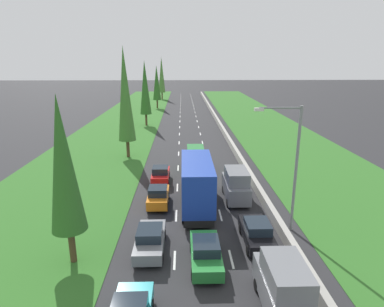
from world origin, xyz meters
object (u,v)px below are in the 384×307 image
grey_van_right_lane (284,288)px  poplar_tree_second (125,95)px  grey_sedan_left_lane (150,239)px  poplar_tree_nearest (63,166)px  street_light_mast (292,161)px  poplar_tree_fifth (162,75)px  orange_hatchback_left_lane (158,196)px  black_sedan_right_lane (257,232)px  green_van_centre_lane (195,159)px  red_hatchback_left_lane (161,175)px  grey_van_right_lane_third (236,185)px  green_sedan_centre_lane (206,253)px  blue_box_truck_centre_lane (196,181)px  poplar_tree_third (145,88)px  poplar_tree_fourth (157,83)px

grey_van_right_lane → poplar_tree_second: 30.27m
grey_sedan_left_lane → poplar_tree_nearest: 7.10m
poplar_tree_nearest → street_light_mast: (14.15, 3.52, -0.91)m
poplar_tree_fifth → orange_hatchback_left_lane: bearing=-86.9°
black_sedan_right_lane → green_van_centre_lane: bearing=103.2°
orange_hatchback_left_lane → poplar_tree_nearest: size_ratio=0.38×
grey_van_right_lane → grey_sedan_left_lane: 8.88m
grey_sedan_left_lane → red_hatchback_left_lane: red_hatchback_left_lane is taller
black_sedan_right_lane → grey_van_right_lane_third: 7.27m
green_van_centre_lane → black_sedan_right_lane: bearing=-76.8°
poplar_tree_nearest → poplar_tree_fifth: bearing=89.8°
poplar_tree_fifth → grey_van_right_lane_third: bearing=-82.0°
green_sedan_centre_lane → street_light_mast: (6.13, 4.06, 4.42)m
poplar_tree_second → street_light_mast: poplar_tree_second is taller
blue_box_truck_centre_lane → poplar_tree_third: (-7.98, 35.98, 4.87)m
grey_van_right_lane → red_hatchback_left_lane: bearing=111.4°
orange_hatchback_left_lane → poplar_tree_fourth: size_ratio=0.36×
black_sedan_right_lane → grey_sedan_left_lane: same height
poplar_tree_nearest → poplar_tree_fifth: (0.25, 87.68, 1.46)m
red_hatchback_left_lane → green_van_centre_lane: bearing=42.4°
red_hatchback_left_lane → poplar_tree_second: 12.53m
grey_sedan_left_lane → red_hatchback_left_lane: size_ratio=1.15×
grey_van_right_lane → green_sedan_centre_lane: 5.29m
poplar_tree_fourth → orange_hatchback_left_lane: bearing=-85.8°
blue_box_truck_centre_lane → green_van_centre_lane: 8.88m
grey_sedan_left_lane → grey_van_right_lane_third: grey_van_right_lane_third is taller
poplar_tree_fourth → grey_van_right_lane_third: bearing=-79.2°
poplar_tree_fourth → street_light_mast: size_ratio=1.20×
street_light_mast → poplar_tree_second: bearing=127.0°
blue_box_truck_centre_lane → poplar_tree_second: 17.78m
poplar_tree_nearest → poplar_tree_second: (-0.23, 22.64, 1.70)m
black_sedan_right_lane → grey_van_right_lane_third: bearing=92.0°
grey_van_right_lane → green_van_centre_lane: (-3.39, 21.20, 0.00)m
poplar_tree_second → poplar_tree_fifth: (0.49, 65.04, -0.24)m
poplar_tree_fifth → street_light_mast: poplar_tree_fifth is taller
blue_box_truck_centre_lane → poplar_tree_fourth: (-7.58, 59.07, 4.25)m
poplar_tree_second → poplar_tree_fifth: bearing=89.6°
grey_sedan_left_lane → poplar_tree_second: bearing=102.6°
orange_hatchback_left_lane → poplar_tree_third: bearing=97.6°
blue_box_truck_centre_lane → red_hatchback_left_lane: bearing=121.2°
green_van_centre_lane → poplar_tree_second: 12.09m
grey_van_right_lane_third → blue_box_truck_centre_lane: (-3.50, -1.14, 0.78)m
grey_van_right_lane → green_van_centre_lane: same height
grey_van_right_lane → poplar_tree_fourth: poplar_tree_fourth is taller
green_van_centre_lane → street_light_mast: 14.99m
black_sedan_right_lane → poplar_tree_fourth: bearing=99.9°
black_sedan_right_lane → grey_sedan_left_lane: (-7.01, -0.68, 0.00)m
black_sedan_right_lane → green_sedan_centre_lane: same height
blue_box_truck_centre_lane → poplar_tree_second: poplar_tree_second is taller
poplar_tree_second → poplar_tree_fifth: poplar_tree_second is taller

